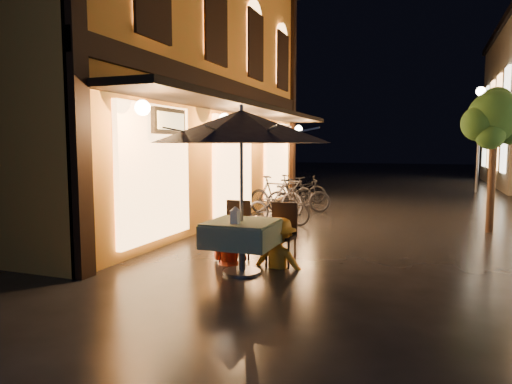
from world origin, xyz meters
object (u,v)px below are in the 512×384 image
at_px(person_orange, 230,219).
at_px(cafe_table, 242,234).
at_px(table_lantern, 235,214).
at_px(person_yellow, 279,219).
at_px(bicycle_0, 279,207).
at_px(patio_umbrella, 241,127).

bearing_deg(person_orange, cafe_table, 142.92).
bearing_deg(table_lantern, person_yellow, 63.38).
xyz_separation_m(person_yellow, bicycle_0, (-1.19, 3.69, -0.33)).
bearing_deg(cafe_table, bicycle_0, 100.48).
xyz_separation_m(patio_umbrella, person_orange, (-0.41, 0.52, -1.44)).
relative_size(cafe_table, bicycle_0, 0.62).
bearing_deg(table_lantern, bicycle_0, 99.93).
relative_size(patio_umbrella, person_yellow, 1.74).
bearing_deg(patio_umbrella, person_orange, 128.67).
xyz_separation_m(cafe_table, table_lantern, (0.00, -0.24, 0.33)).
distance_m(patio_umbrella, person_yellow, 1.56).
height_order(table_lantern, bicycle_0, table_lantern).
bearing_deg(person_orange, person_yellow, -162.93).
height_order(person_orange, person_yellow, person_yellow).
distance_m(table_lantern, bicycle_0, 4.58).
bearing_deg(bicycle_0, table_lantern, -165.29).
bearing_deg(person_orange, patio_umbrella, 142.92).
height_order(patio_umbrella, person_orange, patio_umbrella).
bearing_deg(person_yellow, bicycle_0, -68.10).
height_order(table_lantern, person_yellow, person_yellow).
distance_m(cafe_table, person_orange, 0.67).
bearing_deg(table_lantern, cafe_table, 90.00).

